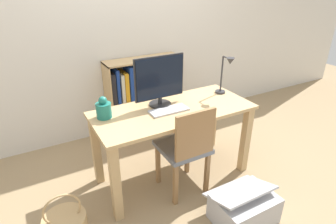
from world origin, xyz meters
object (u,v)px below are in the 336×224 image
(monitor, at_px, (160,80))
(bookshelf, at_px, (131,97))
(storage_box, at_px, (244,207))
(desk_lamp, at_px, (226,72))
(keyboard, at_px, (169,110))
(chair, at_px, (186,147))
(vase, at_px, (104,109))

(monitor, distance_m, bookshelf, 0.98)
(storage_box, bearing_deg, desk_lamp, 64.28)
(keyboard, height_order, chair, chair)
(vase, relative_size, storage_box, 0.38)
(desk_lamp, bearing_deg, monitor, 172.31)
(chair, relative_size, bookshelf, 0.93)
(vase, bearing_deg, monitor, 0.36)
(chair, distance_m, bookshelf, 1.23)
(chair, bearing_deg, vase, 139.28)
(keyboard, distance_m, desk_lamp, 0.70)
(vase, relative_size, chair, 0.22)
(vase, relative_size, desk_lamp, 0.49)
(keyboard, bearing_deg, monitor, 92.26)
(vase, bearing_deg, keyboard, -16.36)
(vase, bearing_deg, chair, -34.04)
(vase, height_order, chair, vase)
(chair, bearing_deg, keyboard, 93.64)
(keyboard, relative_size, desk_lamp, 0.90)
(chair, height_order, bookshelf, bookshelf)
(chair, height_order, storage_box, chair)
(monitor, distance_m, keyboard, 0.28)
(chair, distance_m, storage_box, 0.66)
(chair, bearing_deg, desk_lamp, 19.08)
(keyboard, height_order, vase, vase)
(keyboard, distance_m, storage_box, 1.00)
(desk_lamp, bearing_deg, chair, -154.24)
(monitor, relative_size, vase, 2.51)
(vase, distance_m, desk_lamp, 1.20)
(bookshelf, bearing_deg, keyboard, -92.20)
(bookshelf, relative_size, storage_box, 1.89)
(chair, relative_size, storage_box, 1.75)
(vase, height_order, bookshelf, bookshelf)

